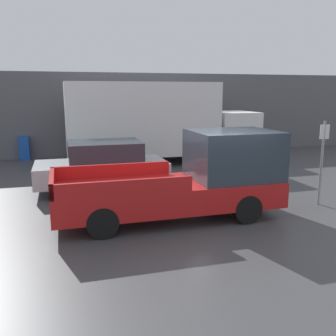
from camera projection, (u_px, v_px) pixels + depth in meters
name	position (u px, v px, depth m)	size (l,w,h in m)	color
ground_plane	(213.00, 216.00, 9.80)	(60.00, 60.00, 0.00)	#3D3D3F
building_wall	(135.00, 114.00, 19.20)	(28.00, 0.15, 4.14)	#56565B
pickup_truck	(192.00, 178.00, 9.63)	(5.71, 2.04, 2.21)	red
car	(103.00, 165.00, 12.35)	(4.24, 1.97, 1.60)	#B7BABF
delivery_truck	(155.00, 121.00, 16.82)	(8.69, 2.55, 3.61)	white
parking_sign	(322.00, 158.00, 10.55)	(0.30, 0.07, 2.41)	gray
newspaper_box	(24.00, 148.00, 17.73)	(0.45, 0.40, 1.12)	#194CB2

